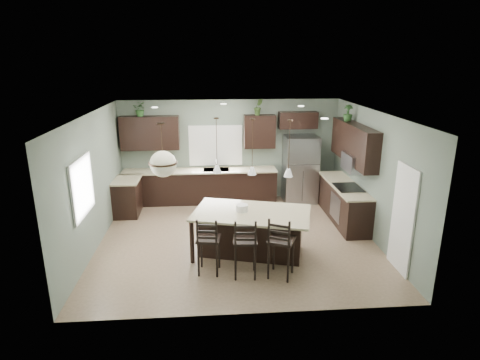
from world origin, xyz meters
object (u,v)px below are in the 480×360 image
at_px(bar_stool_right, 281,247).
at_px(bar_stool_center, 245,247).
at_px(kitchen_island, 252,233).
at_px(serving_dish, 242,208).
at_px(refrigerator, 300,169).
at_px(plant_back_left, 140,109).
at_px(bar_stool_left, 209,245).

bearing_deg(bar_stool_right, bar_stool_center, -161.82).
height_order(kitchen_island, serving_dish, serving_dish).
bearing_deg(refrigerator, serving_dish, -121.62).
xyz_separation_m(bar_stool_center, bar_stool_right, (0.65, -0.07, 0.02)).
relative_size(bar_stool_center, plant_back_left, 3.03).
bearing_deg(bar_stool_center, serving_dish, 93.03).
xyz_separation_m(bar_stool_center, plant_back_left, (-2.39, 4.13, 2.01)).
relative_size(refrigerator, serving_dish, 7.71).
distance_m(refrigerator, bar_stool_center, 4.37).
height_order(refrigerator, plant_back_left, plant_back_left).
height_order(bar_stool_left, bar_stool_right, bar_stool_right).
height_order(serving_dish, plant_back_left, plant_back_left).
height_order(refrigerator, serving_dish, refrigerator).
distance_m(kitchen_island, bar_stool_left, 1.11).
bearing_deg(kitchen_island, bar_stool_left, -126.82).
xyz_separation_m(refrigerator, plant_back_left, (-4.27, 0.20, 1.67)).
xyz_separation_m(refrigerator, serving_dish, (-1.87, -3.03, 0.07)).
distance_m(serving_dish, bar_stool_center, 0.99).
xyz_separation_m(kitchen_island, serving_dish, (-0.19, 0.05, 0.53)).
xyz_separation_m(refrigerator, bar_stool_right, (-1.23, -4.01, -0.32)).
bearing_deg(bar_stool_right, bar_stool_left, -165.99).
bearing_deg(bar_stool_center, refrigerator, 68.29).
distance_m(kitchen_island, bar_stool_right, 1.03).
height_order(kitchen_island, bar_stool_center, bar_stool_center).
bearing_deg(kitchen_island, bar_stool_center, -88.43).
bearing_deg(bar_stool_left, plant_back_left, 122.03).
relative_size(kitchen_island, bar_stool_right, 1.92).
bearing_deg(serving_dish, refrigerator, 58.38).
distance_m(bar_stool_left, bar_stool_center, 0.68).
bearing_deg(serving_dish, bar_stool_center, -90.79).
height_order(bar_stool_left, plant_back_left, plant_back_left).
bearing_deg(refrigerator, plant_back_left, 177.34).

